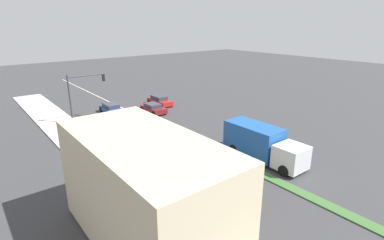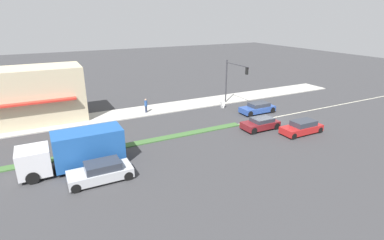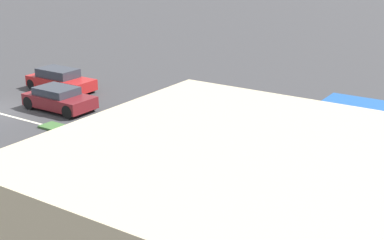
% 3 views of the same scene
% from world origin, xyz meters
% --- Properties ---
extents(ground_plane, '(160.00, 160.00, 0.00)m').
position_xyz_m(ground_plane, '(0.00, 18.00, 0.00)').
color(ground_plane, '#38383A').
extents(sidewalk_right, '(4.00, 73.00, 0.12)m').
position_xyz_m(sidewalk_right, '(9.00, 18.50, 0.06)').
color(sidewalk_right, '#B2AFA8').
rests_on(sidewalk_right, ground).
extents(median_strip, '(0.90, 46.00, 0.10)m').
position_xyz_m(median_strip, '(0.00, 27.00, 0.05)').
color(median_strip, '#3D6633').
rests_on(median_strip, ground).
extents(lane_marking_center, '(0.16, 60.00, 0.01)m').
position_xyz_m(lane_marking_center, '(0.00, 0.00, 0.00)').
color(lane_marking_center, beige).
rests_on(lane_marking_center, ground).
extents(building_corner_store, '(5.78, 10.80, 5.87)m').
position_xyz_m(building_corner_store, '(10.77, 23.39, 3.05)').
color(building_corner_store, '#C6B793').
rests_on(building_corner_store, sidewalk_right).
extents(traffic_signal_main, '(4.59, 0.34, 5.60)m').
position_xyz_m(traffic_signal_main, '(6.12, 0.58, 3.90)').
color(traffic_signal_main, '#333338').
rests_on(traffic_signal_main, sidewalk_right).
extents(pedestrian, '(0.34, 0.34, 1.67)m').
position_xyz_m(pedestrian, '(8.18, 11.43, 1.00)').
color(pedestrian, '#282D42').
rests_on(pedestrian, sidewalk_right).
extents(warning_aframe_sign, '(0.45, 0.53, 0.84)m').
position_xyz_m(warning_aframe_sign, '(5.85, 2.14, 0.43)').
color(warning_aframe_sign, silver).
rests_on(warning_aframe_sign, ground).
extents(delivery_truck, '(2.44, 7.50, 2.87)m').
position_xyz_m(delivery_truck, '(-2.20, 20.50, 1.47)').
color(delivery_truck, silver).
rests_on(delivery_truck, ground).
extents(sedan_silver, '(1.90, 4.39, 1.40)m').
position_xyz_m(sedan_silver, '(-5.00, 19.32, 0.67)').
color(sedan_silver, '#B7BABF').
rests_on(sedan_silver, ground).
extents(sedan_maroon, '(1.87, 3.84, 1.22)m').
position_xyz_m(sedan_maroon, '(-2.20, 2.72, 0.61)').
color(sedan_maroon, maroon).
rests_on(sedan_maroon, ground).
extents(coupe_blue, '(1.80, 4.24, 1.26)m').
position_xyz_m(coupe_blue, '(2.20, -0.47, 0.62)').
color(coupe_blue, '#284793').
rests_on(coupe_blue, ground).
extents(hatchback_red, '(1.74, 4.32, 1.32)m').
position_xyz_m(hatchback_red, '(-5.00, -0.15, 0.63)').
color(hatchback_red, '#AD1E1E').
rests_on(hatchback_red, ground).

